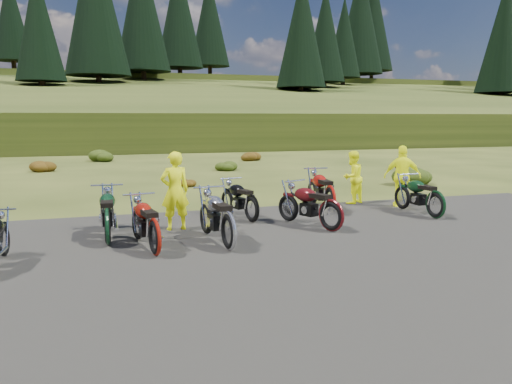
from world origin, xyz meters
name	(u,v)px	position (x,y,z in m)	size (l,w,h in m)	color
ground	(279,242)	(0.00, 0.00, 0.00)	(300.00, 300.00, 0.00)	#313E14
gravel_pad	(319,269)	(0.00, -2.00, 0.00)	(20.00, 12.00, 0.04)	black
hill_slope	(129,141)	(0.00, 50.00, 0.00)	(300.00, 46.00, 3.00)	#2F3E14
hill_plateau	(113,130)	(0.00, 110.00, 0.00)	(300.00, 90.00, 9.17)	#2F3E14
conifer_20	(11,16)	(-15.00, 75.00, 17.65)	(5.72, 5.72, 15.00)	black
conifer_21	(38,24)	(-9.00, 50.00, 12.56)	(5.28, 5.28, 14.00)	black
conifer_23	(142,7)	(3.00, 62.00, 17.47)	(7.48, 7.48, 19.00)	black
conifer_24	(179,13)	(9.00, 68.00, 18.16)	(7.04, 7.04, 18.00)	black
conifer_25	(209,20)	(15.00, 74.00, 18.66)	(6.60, 6.60, 17.00)	black
conifer_26	(302,30)	(21.00, 49.00, 13.37)	(6.16, 6.16, 16.00)	black
conifer_27	(325,34)	(27.00, 55.00, 14.06)	(5.72, 5.72, 15.00)	black
conifer_28	(344,38)	(33.00, 61.00, 14.76)	(5.28, 5.28, 14.00)	black
conifer_29	(360,19)	(39.00, 67.00, 18.97)	(7.92, 7.92, 20.00)	black
conifer_30	(373,23)	(45.00, 73.00, 19.66)	(7.48, 7.48, 19.00)	black
conifer_31	(505,34)	(51.00, 48.00, 14.18)	(7.04, 7.04, 18.00)	black
conifer_32	(506,37)	(57.00, 54.00, 14.87)	(6.60, 6.60, 17.00)	black
conifer_33	(507,40)	(63.00, 60.00, 15.56)	(6.16, 6.16, 16.00)	black
conifer_34	(508,43)	(69.00, 66.00, 16.26)	(5.72, 5.72, 15.00)	black
conifer_35	(509,45)	(75.00, 72.00, 16.95)	(5.28, 5.28, 14.00)	black
conifer_36	(511,34)	(81.00, 78.00, 20.16)	(7.92, 7.92, 20.00)	black
shrub_2	(42,164)	(-6.20, 16.60, 0.38)	(1.30, 1.30, 0.77)	#5A280B
shrub_3	(103,154)	(-3.30, 21.90, 0.46)	(1.56, 1.56, 0.92)	#21380E
shrub_4	(186,181)	(-0.40, 9.20, 0.23)	(0.77, 0.77, 0.45)	#5A280B
shrub_5	(225,165)	(2.50, 14.50, 0.31)	(1.03, 1.03, 0.61)	#21380E
shrub_6	(250,154)	(5.40, 19.80, 0.38)	(1.30, 1.30, 0.77)	#5A280B
shrub_7	(413,173)	(8.30, 7.10, 0.46)	(1.56, 1.56, 0.92)	#21380E
shrub_8	(400,165)	(11.20, 12.40, 0.23)	(0.77, 0.77, 0.45)	#5A280B
motorcycle_1	(155,257)	(-2.65, -0.40, 0.00)	(2.04, 0.68, 1.07)	maroon
motorcycle_2	(108,246)	(-3.48, 0.71, 0.00)	(2.16, 0.72, 1.13)	black
motorcycle_3	(229,252)	(-1.22, -0.44, 0.00)	(2.20, 0.73, 1.15)	#A6A5AA
motorcycle_4	(331,233)	(1.44, 0.45, 0.00)	(2.11, 0.70, 1.11)	#4F0D0F
motorcycle_5	(252,223)	(0.00, 1.98, 0.00)	(1.97, 0.66, 1.03)	black
motorcycle_6	(330,215)	(2.32, 2.32, 0.00)	(2.25, 0.75, 1.18)	#9E110B
motorcycle_7	(435,220)	(4.69, 0.99, 0.00)	(2.06, 0.69, 1.08)	black
person_middle	(175,192)	(-1.93, 1.74, 0.92)	(0.67, 0.44, 1.83)	#EFF70D
person_right_a	(352,178)	(3.75, 3.75, 0.80)	(0.78, 0.61, 1.61)	#EFF70D
person_right_b	(402,177)	(4.87, 2.79, 0.90)	(1.05, 0.44, 1.80)	#EFF70D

